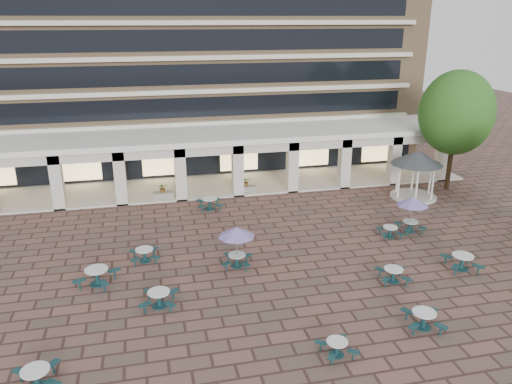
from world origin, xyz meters
TOP-DOWN VIEW (x-y plane):
  - ground at (0.00, 0.00)m, footprint 120.00×120.00m
  - apartment_building at (0.00, 25.47)m, footprint 40.00×15.50m
  - retail_arcade at (0.00, 14.80)m, footprint 42.00×6.60m
  - picnic_table_0 at (-4.32, -1.84)m, footprint 1.96×1.96m
  - picnic_table_1 at (2.38, -7.00)m, footprint 1.57×1.57m
  - picnic_table_2 at (6.72, -6.06)m, footprint 1.99×1.99m
  - picnic_table_3 at (11.51, -1.73)m, footprint 2.08×2.08m
  - picnic_table_5 at (-8.87, -6.33)m, footprint 1.92×1.92m
  - picnic_table_6 at (-0.08, 1.22)m, footprint 1.98×1.98m
  - picnic_table_7 at (7.33, -2.12)m, footprint 1.84×1.84m
  - picnic_table_8 at (-7.27, 0.89)m, footprint 2.34×2.34m
  - picnic_table_9 at (-4.91, 2.95)m, footprint 1.70×1.70m
  - picnic_table_11 at (11.34, 3.38)m, footprint 1.97×1.97m
  - picnic_table_12 at (-0.35, 10.00)m, footprint 1.79×1.79m
  - picnic_table_13 at (9.74, 2.91)m, footprint 1.66×1.66m
  - gazebo at (14.76, 9.06)m, footprint 3.77×3.77m
  - tree_east_c at (18.32, 10.26)m, footprint 5.49×5.49m
  - planter_left at (-3.41, 12.90)m, footprint 1.50×0.60m
  - planter_right at (2.83, 12.90)m, footprint 1.50×0.62m

SIDE VIEW (x-z plane):
  - ground at x=0.00m, z-range 0.00..0.00m
  - picnic_table_1 at x=2.38m, z-range 0.06..0.71m
  - picnic_table_13 at x=9.74m, z-range 0.06..0.73m
  - picnic_table_7 at x=7.33m, z-range 0.07..0.80m
  - picnic_table_9 at x=-4.91m, z-range 0.07..0.80m
  - planter_left at x=-3.41m, z-range -0.15..1.03m
  - picnic_table_2 at x=6.72m, z-range 0.07..0.84m
  - picnic_table_5 at x=-8.87m, z-range 0.08..0.85m
  - picnic_table_0 at x=-4.32m, z-range 0.08..0.85m
  - picnic_table_12 at x=-0.35m, z-range 0.08..0.88m
  - planter_right at x=2.83m, z-range -0.13..1.11m
  - picnic_table_3 at x=11.51m, z-range 0.08..0.91m
  - picnic_table_8 at x=-7.27m, z-range 0.08..0.95m
  - picnic_table_11 at x=11.34m, z-range 0.80..3.07m
  - picnic_table_6 at x=-0.08m, z-range 0.80..3.08m
  - gazebo at x=14.76m, z-range 0.89..4.40m
  - retail_arcade at x=0.00m, z-range 0.80..5.20m
  - tree_east_c at x=18.32m, z-range 1.40..10.54m
  - apartment_building at x=0.00m, z-range 0.00..25.20m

